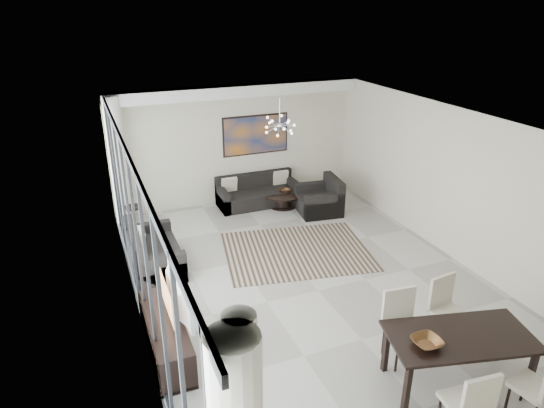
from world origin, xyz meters
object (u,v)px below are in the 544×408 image
sofa_main (258,194)px  television (172,295)px  tv_console (166,336)px  coffee_table (283,199)px  dining_table (460,341)px

sofa_main → television: television is taller
sofa_main → television: 5.53m
tv_console → television: (0.16, 0.07, 0.61)m
coffee_table → television: (-3.50, -4.25, 0.69)m
sofa_main → television: bearing=-122.9°
coffee_table → sofa_main: (-0.51, 0.37, 0.05)m
sofa_main → television: (-2.99, -4.61, 0.64)m
coffee_table → dining_table: bearing=-92.2°
television → tv_console: bearing=109.9°
tv_console → television: 0.63m
coffee_table → dining_table: 6.37m
tv_console → sofa_main: bearing=56.1°
television → coffee_table: bearing=-42.2°
sofa_main → tv_console: size_ratio=1.12×
sofa_main → dining_table: dining_table is taller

